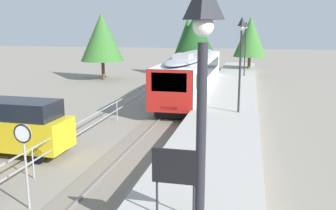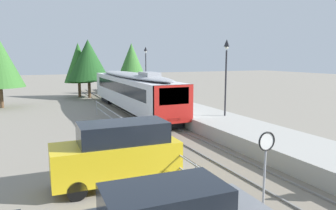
{
  "view_description": "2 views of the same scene",
  "coord_description": "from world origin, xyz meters",
  "px_view_note": "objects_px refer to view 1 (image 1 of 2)",
  "views": [
    {
      "loc": [
        4.59,
        0.46,
        5.66
      ],
      "look_at": [
        0.4,
        18.96,
        1.6
      ],
      "focal_mm": 38.71,
      "sensor_mm": 36.0,
      "label": 1
    },
    {
      "loc": [
        -8.52,
        2.6,
        5.0
      ],
      "look_at": [
        0.0,
        21.96,
        1.8
      ],
      "focal_mm": 33.62,
      "sensor_mm": 36.0,
      "label": 2
    }
  ],
  "objects_px": {
    "commuter_train": "(193,71)",
    "platform_lamp_near_end": "(201,118)",
    "platform_lamp_far_end": "(246,38)",
    "speed_limit_sign": "(24,145)",
    "platform_lamp_mid_platform": "(241,47)",
    "platform_notice_board": "(175,169)",
    "parked_van_yellow": "(17,127)"
  },
  "relations": [
    {
      "from": "commuter_train",
      "to": "platform_lamp_near_end",
      "type": "xyz_separation_m",
      "value": [
        4.06,
        -25.43,
        2.48
      ]
    },
    {
      "from": "platform_lamp_far_end",
      "to": "speed_limit_sign",
      "type": "xyz_separation_m",
      "value": [
        -6.15,
        -27.84,
        -2.5
      ]
    },
    {
      "from": "platform_lamp_near_end",
      "to": "platform_lamp_mid_platform",
      "type": "relative_size",
      "value": 1.0
    },
    {
      "from": "commuter_train",
      "to": "speed_limit_sign",
      "type": "bearing_deg",
      "value": -95.9
    },
    {
      "from": "platform_notice_board",
      "to": "speed_limit_sign",
      "type": "height_order",
      "value": "speed_limit_sign"
    },
    {
      "from": "platform_lamp_mid_platform",
      "to": "platform_notice_board",
      "type": "bearing_deg",
      "value": -95.48
    },
    {
      "from": "platform_lamp_far_end",
      "to": "speed_limit_sign",
      "type": "height_order",
      "value": "platform_lamp_far_end"
    },
    {
      "from": "platform_lamp_mid_platform",
      "to": "platform_lamp_far_end",
      "type": "bearing_deg",
      "value": 90.0
    },
    {
      "from": "speed_limit_sign",
      "to": "platform_lamp_far_end",
      "type": "bearing_deg",
      "value": 77.55
    },
    {
      "from": "platform_lamp_mid_platform",
      "to": "speed_limit_sign",
      "type": "xyz_separation_m",
      "value": [
        -6.15,
        -11.3,
        -2.5
      ]
    },
    {
      "from": "platform_lamp_near_end",
      "to": "platform_lamp_far_end",
      "type": "height_order",
      "value": "same"
    },
    {
      "from": "platform_lamp_mid_platform",
      "to": "speed_limit_sign",
      "type": "distance_m",
      "value": 13.1
    },
    {
      "from": "platform_notice_board",
      "to": "speed_limit_sign",
      "type": "xyz_separation_m",
      "value": [
        -4.97,
        0.99,
        -0.06
      ]
    },
    {
      "from": "platform_lamp_mid_platform",
      "to": "platform_lamp_near_end",
      "type": "bearing_deg",
      "value": -90.0
    },
    {
      "from": "commuter_train",
      "to": "platform_lamp_near_end",
      "type": "height_order",
      "value": "platform_lamp_near_end"
    },
    {
      "from": "platform_notice_board",
      "to": "platform_lamp_mid_platform",
      "type": "bearing_deg",
      "value": 84.52
    },
    {
      "from": "platform_lamp_mid_platform",
      "to": "platform_lamp_far_end",
      "type": "distance_m",
      "value": 16.54
    },
    {
      "from": "commuter_train",
      "to": "platform_lamp_mid_platform",
      "type": "relative_size",
      "value": 3.43
    },
    {
      "from": "platform_lamp_far_end",
      "to": "platform_lamp_near_end",
      "type": "bearing_deg",
      "value": -90.0
    },
    {
      "from": "commuter_train",
      "to": "platform_notice_board",
      "type": "bearing_deg",
      "value": -82.25
    },
    {
      "from": "commuter_train",
      "to": "parked_van_yellow",
      "type": "height_order",
      "value": "commuter_train"
    },
    {
      "from": "platform_lamp_near_end",
      "to": "speed_limit_sign",
      "type": "bearing_deg",
      "value": 139.54
    },
    {
      "from": "commuter_train",
      "to": "platform_lamp_far_end",
      "type": "bearing_deg",
      "value": 62.06
    },
    {
      "from": "platform_lamp_far_end",
      "to": "platform_notice_board",
      "type": "xyz_separation_m",
      "value": [
        -1.18,
        -28.83,
        -2.44
      ]
    },
    {
      "from": "commuter_train",
      "to": "platform_lamp_mid_platform",
      "type": "bearing_deg",
      "value": -65.45
    },
    {
      "from": "platform_notice_board",
      "to": "parked_van_yellow",
      "type": "relative_size",
      "value": 0.36
    },
    {
      "from": "commuter_train",
      "to": "platform_lamp_far_end",
      "type": "relative_size",
      "value": 3.43
    },
    {
      "from": "commuter_train",
      "to": "platform_lamp_near_end",
      "type": "bearing_deg",
      "value": -80.93
    },
    {
      "from": "speed_limit_sign",
      "to": "parked_van_yellow",
      "type": "distance_m",
      "value": 5.7
    },
    {
      "from": "commuter_train",
      "to": "platform_notice_board",
      "type": "relative_size",
      "value": 10.19
    },
    {
      "from": "platform_lamp_near_end",
      "to": "parked_van_yellow",
      "type": "bearing_deg",
      "value": 134.6
    },
    {
      "from": "platform_lamp_near_end",
      "to": "parked_van_yellow",
      "type": "height_order",
      "value": "platform_lamp_near_end"
    }
  ]
}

